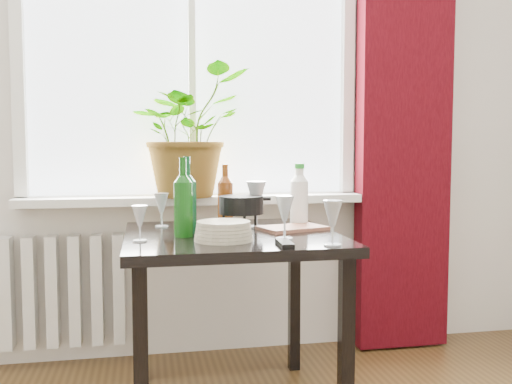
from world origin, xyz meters
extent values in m
cube|color=white|center=(0.00, 2.22, 1.60)|extent=(1.72, 0.08, 1.62)
cube|color=white|center=(0.00, 2.15, 0.82)|extent=(1.72, 0.20, 0.04)
cube|color=#34040A|center=(1.12, 2.12, 1.30)|extent=(0.50, 0.12, 2.56)
cube|color=silver|center=(-0.75, 2.18, 0.38)|extent=(0.80, 0.10, 0.55)
cube|color=black|center=(0.10, 1.55, 0.72)|extent=(0.85, 0.85, 0.04)
cube|color=black|center=(-0.27, 1.19, 0.35)|extent=(0.05, 0.05, 0.70)
cube|color=black|center=(-0.27, 1.92, 0.35)|extent=(0.05, 0.05, 0.70)
cube|color=black|center=(0.46, 1.19, 0.35)|extent=(0.05, 0.05, 0.70)
cube|color=black|center=(0.46, 1.92, 0.35)|extent=(0.05, 0.05, 0.70)
imported|color=#35701E|center=(-0.03, 2.09, 1.17)|extent=(0.76, 0.76, 0.64)
cylinder|color=beige|center=(0.04, 1.37, 0.78)|extent=(0.25, 0.25, 0.07)
cube|color=black|center=(0.24, 1.23, 0.75)|extent=(0.05, 0.15, 0.02)
cube|color=#965A44|center=(0.37, 1.60, 0.75)|extent=(0.31, 0.25, 0.01)
camera|label=1|loc=(-0.24, -0.73, 1.09)|focal=40.00mm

